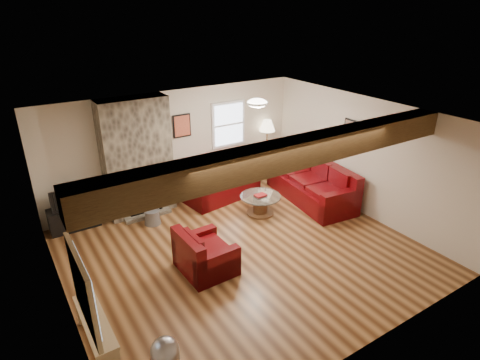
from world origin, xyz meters
The scene contains 17 objects.
room centered at (0.00, 0.00, 1.25)m, with size 8.00×8.00×8.00m.
oak_beam centered at (0.00, -1.25, 2.31)m, with size 6.00×0.36×0.38m, color #34200F.
chimney_breast centered at (-1.00, 2.49, 1.22)m, with size 1.40×0.67×2.50m.
back_window centered at (1.35, 2.71, 1.55)m, with size 0.90×0.08×1.10m, color silver, non-canonical shape.
hatch_window centered at (-2.96, -1.50, 1.45)m, with size 0.08×1.00×0.90m, color tan, non-canonical shape.
ceiling_dome centered at (0.90, 0.90, 2.44)m, with size 0.40×0.40×0.18m, color white, non-canonical shape.
artwork_back centered at (0.15, 2.71, 1.70)m, with size 0.42×0.06×0.52m, color black, non-canonical shape.
artwork_right centered at (2.96, 0.30, 1.75)m, with size 0.06×0.55×0.42m, color black, non-canonical shape.
sofa_three centered at (2.48, 0.95, 0.45)m, with size 2.33×0.98×0.90m, color #430406, non-canonical shape.
loveseat centered at (0.79, 2.23, 0.46)m, with size 1.72×0.99×0.92m, color #430406, non-canonical shape.
armchair_red centered at (-0.82, -0.12, 0.38)m, with size 0.93×0.82×0.76m, color #430406, non-canonical shape.
coffee_table centered at (1.11, 1.01, 0.21)m, with size 0.87×0.87×0.46m.
tv_cabinet centered at (-2.41, 2.53, 0.24)m, with size 0.95×0.38×0.47m, color black.
television centered at (-2.41, 2.53, 0.69)m, with size 0.76×0.10×0.44m, color black.
floor_lamp centered at (2.38, 2.55, 1.31)m, with size 0.39×0.39×1.54m.
pine_bench centered at (-2.83, -0.85, 0.23)m, with size 0.29×1.23×0.46m, color tan, non-canonical shape.
coal_bucket centered at (-1.02, 1.86, 0.16)m, with size 0.34×0.34×0.32m, color gray, non-canonical shape.
Camera 1 is at (-3.39, -5.21, 4.20)m, focal length 30.00 mm.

